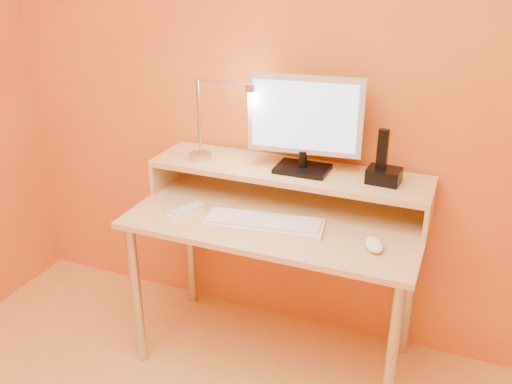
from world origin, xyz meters
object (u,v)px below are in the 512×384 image
at_px(phone_dock, 384,176).
at_px(remote_control, 186,210).
at_px(mouse, 374,244).
at_px(keyboard, 264,224).
at_px(lamp_base, 201,156).
at_px(monitor_panel, 305,115).

relative_size(phone_dock, remote_control, 0.72).
bearing_deg(mouse, keyboard, 156.07).
distance_m(lamp_base, phone_dock, 0.80).
height_order(monitor_panel, mouse, monitor_panel).
distance_m(mouse, remote_control, 0.79).
xyz_separation_m(lamp_base, phone_dock, (0.80, 0.03, 0.02)).
xyz_separation_m(keyboard, remote_control, (-0.35, -0.00, -0.00)).
bearing_deg(lamp_base, phone_dock, 2.14).
relative_size(keyboard, mouse, 4.11).
xyz_separation_m(monitor_panel, keyboard, (-0.08, -0.26, -0.39)).
relative_size(monitor_panel, keyboard, 1.00).
xyz_separation_m(lamp_base, remote_control, (0.03, -0.22, -0.16)).
distance_m(phone_dock, remote_control, 0.83).
relative_size(lamp_base, keyboard, 0.21).
bearing_deg(keyboard, mouse, -10.28).
bearing_deg(keyboard, remote_control, 172.40).
relative_size(monitor_panel, phone_dock, 3.63).
xyz_separation_m(phone_dock, remote_control, (-0.77, -0.25, -0.18)).
distance_m(monitor_panel, remote_control, 0.63).
height_order(phone_dock, keyboard, phone_dock).
xyz_separation_m(phone_dock, keyboard, (-0.42, -0.25, -0.18)).
relative_size(lamp_base, phone_dock, 0.77).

